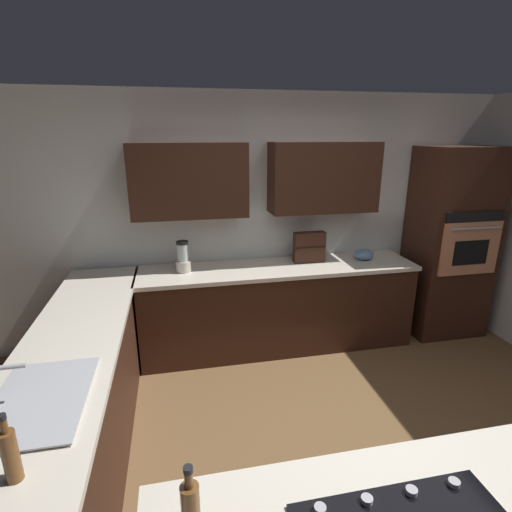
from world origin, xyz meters
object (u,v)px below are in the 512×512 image
(dish_soap_bottle, at_px, (10,454))
(oil_bottle, at_px, (191,508))
(spice_rack, at_px, (309,247))
(blender, at_px, (183,259))
(mixing_bowl, at_px, (363,254))
(sink_unit, at_px, (38,400))
(wall_oven, at_px, (450,243))

(dish_soap_bottle, relative_size, oil_bottle, 1.06)
(spice_rack, bearing_deg, blender, 1.74)
(mixing_bowl, bearing_deg, dish_soap_bottle, 41.66)
(spice_rack, distance_m, oil_bottle, 3.05)
(mixing_bowl, height_order, oil_bottle, oil_bottle)
(sink_unit, distance_m, oil_bottle, 1.12)
(wall_oven, height_order, sink_unit, wall_oven)
(sink_unit, xyz_separation_m, dish_soap_bottle, (-0.06, 0.48, 0.10))
(wall_oven, height_order, oil_bottle, wall_oven)
(mixing_bowl, relative_size, dish_soap_bottle, 0.69)
(sink_unit, relative_size, blender, 2.29)
(wall_oven, xyz_separation_m, dish_soap_bottle, (3.62, 2.29, -0.01))
(spice_rack, xyz_separation_m, dish_soap_bottle, (2.02, 2.37, -0.04))
(blender, xyz_separation_m, mixing_bowl, (-1.90, -0.00, -0.07))
(wall_oven, distance_m, dish_soap_bottle, 4.28)
(mixing_bowl, distance_m, oil_bottle, 3.33)
(sink_unit, height_order, mixing_bowl, sink_unit)
(sink_unit, height_order, blender, blender)
(wall_oven, bearing_deg, sink_unit, 26.15)
(sink_unit, height_order, spice_rack, spice_rack)
(mixing_bowl, xyz_separation_m, dish_soap_bottle, (2.62, 2.33, 0.06))
(wall_oven, bearing_deg, mixing_bowl, -2.56)
(mixing_bowl, xyz_separation_m, oil_bottle, (1.95, 2.69, 0.06))
(mixing_bowl, xyz_separation_m, spice_rack, (0.60, -0.04, 0.10))
(oil_bottle, bearing_deg, blender, -91.11)
(dish_soap_bottle, bearing_deg, mixing_bowl, -138.34)
(blender, relative_size, spice_rack, 0.93)
(spice_rack, xyz_separation_m, oil_bottle, (1.35, 2.73, -0.05))
(wall_oven, bearing_deg, dish_soap_bottle, 32.27)
(sink_unit, xyz_separation_m, oil_bottle, (-0.73, 0.84, 0.10))
(mixing_bowl, height_order, dish_soap_bottle, dish_soap_bottle)
(wall_oven, distance_m, oil_bottle, 3.97)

